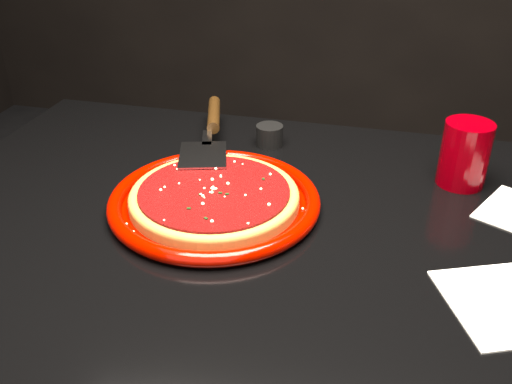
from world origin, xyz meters
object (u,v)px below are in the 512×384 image
(cup, at_px, (465,154))
(ramekin, at_px, (270,135))
(pizza_server, at_px, (210,130))
(plate, at_px, (215,201))

(cup, relative_size, ramekin, 2.13)
(pizza_server, height_order, ramekin, pizza_server)
(cup, xyz_separation_m, ramekin, (-0.35, 0.07, -0.04))
(pizza_server, xyz_separation_m, cup, (0.45, -0.02, 0.01))
(plate, height_order, pizza_server, pizza_server)
(pizza_server, bearing_deg, cup, -18.58)
(cup, height_order, ramekin, cup)
(pizza_server, distance_m, cup, 0.45)
(plate, bearing_deg, ramekin, 82.59)
(plate, height_order, ramekin, ramekin)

